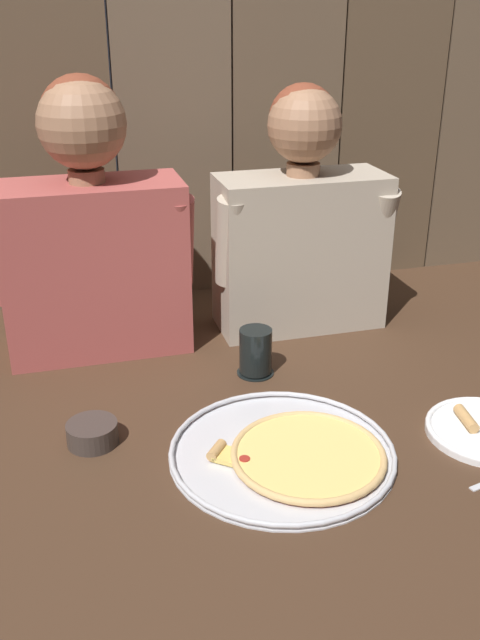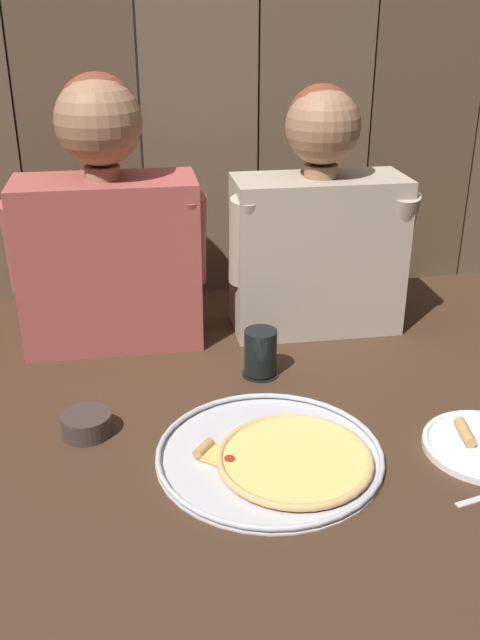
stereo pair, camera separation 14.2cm
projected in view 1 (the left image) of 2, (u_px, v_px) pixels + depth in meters
name	position (u px, v px, depth m)	size (l,w,h in m)	color
ground_plane	(249.00, 422.00, 1.41)	(3.20, 3.20, 0.00)	#422B1C
pizza_tray	(292.00, 453.00, 1.29)	(0.42, 0.42, 0.03)	silver
drinking_glass	(256.00, 352.00, 1.57)	(0.08, 0.08, 0.11)	black
dipping_bowl	(92.00, 432.00, 1.33)	(0.10, 0.10, 0.04)	#3D332D
diner_left	(92.00, 231.00, 1.60)	(0.45, 0.20, 0.63)	#AD4C47
diner_right	(301.00, 222.00, 1.73)	(0.45, 0.20, 0.60)	#B2A38E
wooden_backdrop_wall	(169.00, 11.00, 1.74)	(2.19, 0.03, 1.49)	brown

